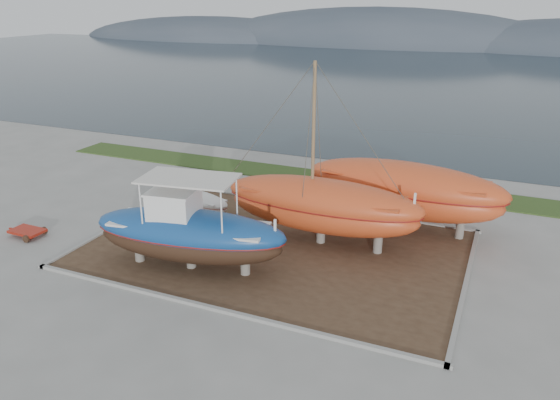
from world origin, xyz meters
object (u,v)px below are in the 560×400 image
at_px(white_dinghy, 200,204).
at_px(red_trailer, 28,233).
at_px(blue_caique, 189,223).
at_px(orange_sailboat, 323,157).
at_px(orange_bare_hull, 403,196).

xyz_separation_m(white_dinghy, red_trailer, (-6.79, -6.15, -0.50)).
distance_m(blue_caique, orange_sailboat, 7.14).
height_order(blue_caique, orange_bare_hull, blue_caique).
height_order(blue_caique, white_dinghy, blue_caique).
distance_m(orange_bare_hull, red_trailer, 19.90).
bearing_deg(orange_sailboat, white_dinghy, 174.01).
relative_size(blue_caique, white_dinghy, 2.20).
height_order(orange_sailboat, red_trailer, orange_sailboat).
height_order(white_dinghy, orange_bare_hull, orange_bare_hull).
xyz_separation_m(orange_bare_hull, red_trailer, (-17.73, -8.89, -1.63)).
xyz_separation_m(blue_caique, red_trailer, (-9.79, -0.38, -2.06)).
height_order(white_dinghy, red_trailer, white_dinghy).
bearing_deg(orange_sailboat, orange_bare_hull, 47.18).
distance_m(orange_sailboat, red_trailer, 15.96).
xyz_separation_m(white_dinghy, orange_sailboat, (7.60, -0.83, 3.88)).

